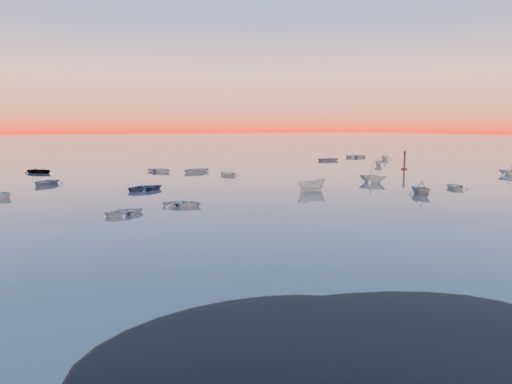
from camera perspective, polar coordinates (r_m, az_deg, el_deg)
ground at (r=115.79m, az=-16.73°, el=3.66°), size 600.00×600.00×0.00m
mud_lobes at (r=22.12m, az=24.15°, el=-12.84°), size 140.00×6.00×0.07m
moored_fleet at (r=69.70m, az=-11.32°, el=1.36°), size 124.00×58.00×1.20m
boat_near_center at (r=57.39m, az=6.39°, el=0.13°), size 2.30×4.17×1.37m
boat_near_right at (r=57.14m, az=18.27°, el=-0.25°), size 3.33×1.64×1.14m
channel_marker at (r=88.13m, az=16.62°, el=3.37°), size 0.96×0.96×3.40m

